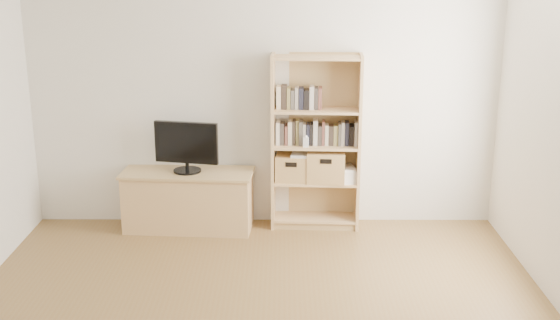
{
  "coord_description": "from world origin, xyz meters",
  "views": [
    {
      "loc": [
        0.18,
        -4.11,
        2.59
      ],
      "look_at": [
        0.16,
        1.9,
        0.81
      ],
      "focal_mm": 45.0,
      "sensor_mm": 36.0,
      "label": 1
    }
  ],
  "objects_px": {
    "tv_stand": "(189,201)",
    "baby_monitor": "(306,142)",
    "bookshelf": "(316,143)",
    "basket_left": "(292,167)",
    "television": "(186,147)",
    "basket_right": "(326,166)",
    "laptop": "(309,154)"
  },
  "relations": [
    {
      "from": "basket_right",
      "to": "laptop",
      "type": "xyz_separation_m",
      "value": [
        -0.17,
        -0.01,
        0.12
      ]
    },
    {
      "from": "bookshelf",
      "to": "laptop",
      "type": "distance_m",
      "value": 0.13
    },
    {
      "from": "bookshelf",
      "to": "television",
      "type": "height_order",
      "value": "bookshelf"
    },
    {
      "from": "tv_stand",
      "to": "baby_monitor",
      "type": "height_order",
      "value": "baby_monitor"
    },
    {
      "from": "laptop",
      "to": "basket_left",
      "type": "bearing_deg",
      "value": 178.77
    },
    {
      "from": "tv_stand",
      "to": "laptop",
      "type": "relative_size",
      "value": 3.76
    },
    {
      "from": "television",
      "to": "baby_monitor",
      "type": "bearing_deg",
      "value": 11.07
    },
    {
      "from": "bookshelf",
      "to": "basket_right",
      "type": "bearing_deg",
      "value": -2.6
    },
    {
      "from": "baby_monitor",
      "to": "basket_left",
      "type": "relative_size",
      "value": 0.31
    },
    {
      "from": "basket_right",
      "to": "baby_monitor",
      "type": "bearing_deg",
      "value": -153.16
    },
    {
      "from": "basket_right",
      "to": "laptop",
      "type": "distance_m",
      "value": 0.21
    },
    {
      "from": "television",
      "to": "baby_monitor",
      "type": "distance_m",
      "value": 1.13
    },
    {
      "from": "laptop",
      "to": "basket_right",
      "type": "bearing_deg",
      "value": 9.98
    },
    {
      "from": "basket_left",
      "to": "bookshelf",
      "type": "bearing_deg",
      "value": 3.77
    },
    {
      "from": "bookshelf",
      "to": "basket_right",
      "type": "height_order",
      "value": "bookshelf"
    },
    {
      "from": "tv_stand",
      "to": "baby_monitor",
      "type": "distance_m",
      "value": 1.28
    },
    {
      "from": "tv_stand",
      "to": "laptop",
      "type": "height_order",
      "value": "laptop"
    },
    {
      "from": "bookshelf",
      "to": "basket_left",
      "type": "bearing_deg",
      "value": -178.81
    },
    {
      "from": "tv_stand",
      "to": "basket_left",
      "type": "bearing_deg",
      "value": 8.82
    },
    {
      "from": "tv_stand",
      "to": "basket_right",
      "type": "height_order",
      "value": "basket_right"
    },
    {
      "from": "baby_monitor",
      "to": "television",
      "type": "bearing_deg",
      "value": -172.42
    },
    {
      "from": "television",
      "to": "bookshelf",
      "type": "bearing_deg",
      "value": 15.29
    },
    {
      "from": "tv_stand",
      "to": "television",
      "type": "distance_m",
      "value": 0.54
    },
    {
      "from": "basket_left",
      "to": "laptop",
      "type": "relative_size",
      "value": 0.95
    },
    {
      "from": "television",
      "to": "tv_stand",
      "type": "bearing_deg",
      "value": 11.72
    },
    {
      "from": "basket_right",
      "to": "television",
      "type": "bearing_deg",
      "value": -171.96
    },
    {
      "from": "baby_monitor",
      "to": "laptop",
      "type": "bearing_deg",
      "value": 76.04
    },
    {
      "from": "tv_stand",
      "to": "baby_monitor",
      "type": "xyz_separation_m",
      "value": [
        1.13,
        -0.01,
        0.6
      ]
    },
    {
      "from": "bookshelf",
      "to": "basket_left",
      "type": "distance_m",
      "value": 0.34
    },
    {
      "from": "tv_stand",
      "to": "baby_monitor",
      "type": "relative_size",
      "value": 12.79
    },
    {
      "from": "basket_right",
      "to": "basket_left",
      "type": "bearing_deg",
      "value": -177.5
    },
    {
      "from": "bookshelf",
      "to": "tv_stand",
      "type": "bearing_deg",
      "value": -173.77
    }
  ]
}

